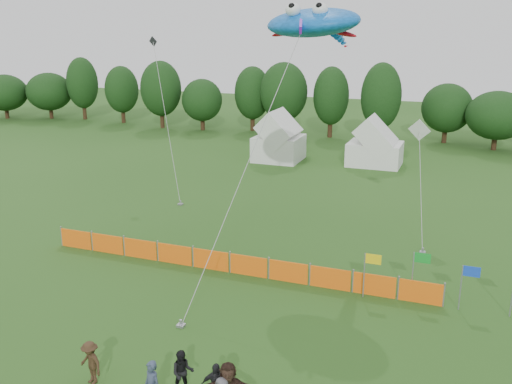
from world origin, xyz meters
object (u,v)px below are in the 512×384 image
(tent_right, at_px, (375,147))
(barrier_fence, at_px, (229,263))
(stingray_kite, at_px, (315,23))
(tent_left, at_px, (279,140))
(spectator_b, at_px, (183,373))
(spectator_c, at_px, (91,363))

(tent_right, height_order, barrier_fence, tent_right)
(barrier_fence, relative_size, stingray_kite, 1.17)
(tent_left, bearing_deg, tent_right, 7.97)
(spectator_b, bearing_deg, spectator_c, 163.73)
(tent_left, height_order, spectator_c, tent_left)
(tent_left, relative_size, spectator_c, 2.63)
(tent_left, height_order, tent_right, tent_left)
(tent_right, relative_size, stingray_kite, 0.27)
(barrier_fence, bearing_deg, tent_left, 103.02)
(spectator_c, bearing_deg, tent_left, 117.19)
(barrier_fence, relative_size, spectator_c, 12.93)
(tent_left, height_order, stingray_kite, stingray_kite)
(spectator_b, bearing_deg, tent_left, 76.47)
(spectator_c, distance_m, stingray_kite, 18.63)
(spectator_c, height_order, stingray_kite, stingray_kite)
(tent_right, relative_size, barrier_fence, 0.23)
(tent_left, relative_size, spectator_b, 2.63)
(spectator_c, relative_size, stingray_kite, 0.09)
(spectator_b, distance_m, stingray_kite, 17.85)
(tent_right, height_order, stingray_kite, stingray_kite)
(spectator_b, height_order, spectator_c, same)
(tent_left, relative_size, tent_right, 0.89)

